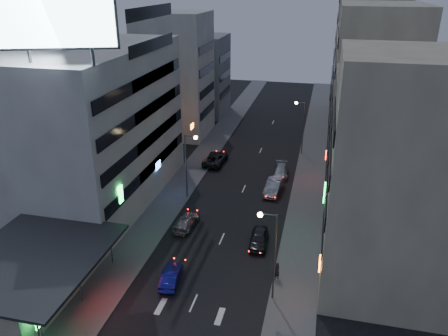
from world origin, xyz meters
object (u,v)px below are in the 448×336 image
(parked_car_left, at_px, (215,158))
(road_car_silver, at_px, (186,222))
(scooter_silver_b, at_px, (288,335))
(parked_car_right_far, at_px, (281,171))
(person, at_px, (277,271))
(parked_car_right_near, at_px, (259,239))
(parked_car_right_mid, at_px, (273,187))
(road_car_blue, at_px, (171,276))

(parked_car_left, height_order, road_car_silver, parked_car_left)
(parked_car_left, distance_m, scooter_silver_b, 34.52)
(parked_car_right_far, bearing_deg, road_car_silver, -122.31)
(person, relative_size, scooter_silver_b, 0.99)
(parked_car_right_near, relative_size, scooter_silver_b, 2.45)
(parked_car_right_mid, distance_m, person, 17.40)
(parked_car_right_far, distance_m, road_car_blue, 25.95)
(parked_car_left, relative_size, person, 3.29)
(road_car_blue, bearing_deg, parked_car_right_near, -138.10)
(scooter_silver_b, bearing_deg, road_car_silver, 24.82)
(parked_car_right_far, height_order, scooter_silver_b, parked_car_right_far)
(parked_car_right_near, xyz_separation_m, road_car_blue, (-6.57, -7.61, -0.07))
(person, height_order, scooter_silver_b, person)
(parked_car_left, bearing_deg, parked_car_right_mid, 143.63)
(parked_car_right_near, distance_m, road_car_silver, 8.33)
(road_car_silver, bearing_deg, parked_car_right_mid, -124.81)
(parked_car_right_far, relative_size, road_car_silver, 1.02)
(parked_car_right_mid, xyz_separation_m, parked_car_left, (-9.40, 7.51, -0.02))
(road_car_blue, bearing_deg, parked_car_right_far, -112.51)
(parked_car_right_near, xyz_separation_m, parked_car_right_far, (0.24, 17.44, -0.06))
(parked_car_right_far, bearing_deg, road_car_blue, -109.51)
(parked_car_right_far, xyz_separation_m, person, (2.18, -22.66, 0.32))
(parked_car_left, distance_m, parked_car_right_far, 9.94)
(parked_car_right_mid, bearing_deg, road_car_silver, -123.50)
(parked_car_right_far, distance_m, road_car_silver, 17.89)
(person, bearing_deg, road_car_blue, -29.24)
(parked_car_right_near, xyz_separation_m, road_car_silver, (-8.16, 1.64, -0.07))
(parked_car_right_near, bearing_deg, road_car_blue, -133.71)
(road_car_blue, distance_m, scooter_silver_b, 11.63)
(parked_car_right_near, relative_size, person, 2.46)
(parked_car_right_mid, height_order, scooter_silver_b, parked_car_right_mid)
(parked_car_right_mid, distance_m, parked_car_right_far, 5.45)
(parked_car_right_near, height_order, parked_car_right_far, parked_car_right_near)
(parked_car_right_near, relative_size, parked_car_right_mid, 0.87)
(person, distance_m, scooter_silver_b, 7.21)
(road_car_blue, distance_m, person, 9.30)
(parked_car_right_far, bearing_deg, parked_car_left, 163.68)
(parked_car_right_mid, height_order, road_car_blue, parked_car_right_mid)
(road_car_silver, relative_size, person, 2.62)
(road_car_blue, bearing_deg, person, -172.43)
(parked_car_right_mid, xyz_separation_m, person, (2.50, -17.22, 0.17))
(road_car_blue, xyz_separation_m, road_car_silver, (-1.59, 9.25, -0.00))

